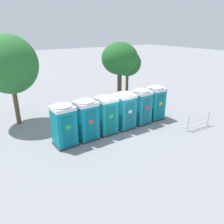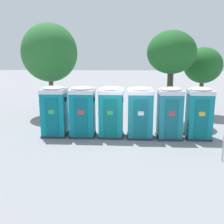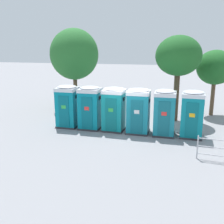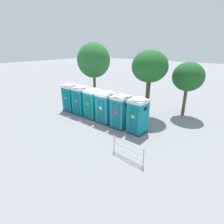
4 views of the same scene
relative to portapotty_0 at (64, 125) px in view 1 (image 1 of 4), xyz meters
name	(u,v)px [view 1 (image 1 of 4)]	position (x,y,z in m)	size (l,w,h in m)	color
ground_plane	(115,130)	(3.59, 0.05, -1.28)	(120.00, 120.00, 0.00)	gray
portapotty_0	(64,125)	(0.00, 0.00, 0.00)	(1.25, 1.23, 2.54)	#2D2D33
portapotty_1	(86,119)	(1.44, -0.01, 0.00)	(1.26, 1.22, 2.54)	#2D2D33
portapotty_2	(106,114)	(2.87, 0.00, 0.00)	(1.22, 1.22, 2.54)	#2D2D33
portapotty_3	(125,110)	(4.31, -0.04, 0.00)	(1.26, 1.22, 2.54)	#2D2D33
portapotty_4	(141,106)	(5.75, -0.06, 0.00)	(1.19, 1.23, 2.54)	#2D2D33
portapotty_5	(155,102)	(7.19, 0.01, 0.00)	(1.20, 1.23, 2.54)	#2D2D33
street_tree_0	(127,64)	(8.65, 5.30, 2.07)	(2.53, 2.53, 4.56)	brown
street_tree_1	(120,59)	(6.21, 3.18, 2.87)	(2.87, 2.87, 5.47)	#4C3826
street_tree_2	(10,65)	(-1.55, 4.77, 2.91)	(3.67, 3.67, 6.13)	brown
event_barrier	(199,121)	(8.41, -2.96, -0.72)	(2.05, 0.22, 1.05)	#B7B7BC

